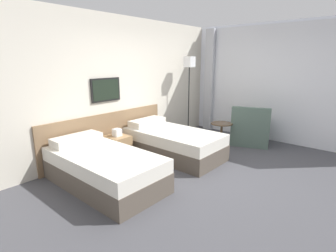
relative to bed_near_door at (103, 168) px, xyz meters
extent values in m
plane|color=#47474C|center=(1.45, -0.98, -0.27)|extent=(16.00, 16.00, 0.00)
cube|color=beige|center=(1.45, 1.02, 1.08)|extent=(10.00, 0.06, 2.70)
cube|color=#846647|center=(0.82, 0.97, 0.17)|extent=(2.81, 0.04, 0.87)
cube|color=black|center=(0.82, 0.97, 1.05)|extent=(0.64, 0.03, 0.44)
cube|color=black|center=(0.82, 0.95, 1.05)|extent=(0.58, 0.01, 0.38)
cube|color=white|center=(4.06, -1.25, 1.08)|extent=(0.06, 4.47, 2.70)
cube|color=silver|center=(4.01, -1.25, 1.05)|extent=(0.03, 4.11, 2.64)
cube|color=#B7BAC1|center=(3.93, 0.64, 1.05)|extent=(0.10, 0.24, 2.64)
cube|color=brown|center=(0.00, -0.03, -0.11)|extent=(1.00, 1.92, 0.31)
cube|color=silver|center=(0.00, -0.03, 0.14)|extent=(0.99, 1.90, 0.21)
cube|color=silver|center=(0.00, 0.71, 0.31)|extent=(0.80, 0.34, 0.13)
cube|color=brown|center=(1.65, -0.03, -0.11)|extent=(1.00, 1.92, 0.31)
cube|color=silver|center=(1.65, -0.03, 0.14)|extent=(0.99, 1.90, 0.21)
cube|color=silver|center=(1.65, 0.71, 0.31)|extent=(0.80, 0.34, 0.13)
cube|color=#9E7A51|center=(0.82, 0.69, -0.04)|extent=(0.39, 0.43, 0.46)
cube|color=white|center=(0.82, 0.69, 0.26)|extent=(0.14, 0.14, 0.14)
cylinder|color=black|center=(2.99, 0.61, -0.26)|extent=(0.24, 0.24, 0.02)
cylinder|color=black|center=(2.99, 0.61, 0.59)|extent=(0.02, 0.02, 1.68)
cube|color=white|center=(2.99, 0.61, 1.55)|extent=(0.21, 0.21, 0.25)
cylinder|color=brown|center=(2.85, -0.41, -0.26)|extent=(0.31, 0.31, 0.01)
cylinder|color=brown|center=(2.85, -0.41, -0.01)|extent=(0.05, 0.05, 0.48)
cylinder|color=brown|center=(2.85, -0.41, 0.24)|extent=(0.47, 0.47, 0.02)
cube|color=#4C6056|center=(3.46, -0.81, -0.06)|extent=(1.01, 1.02, 0.41)
cube|color=#4C6056|center=(3.14, -0.93, 0.38)|extent=(0.37, 0.79, 0.47)
cube|color=#4C6056|center=(3.58, -1.15, 0.23)|extent=(0.66, 0.31, 0.18)
cube|color=#4C6056|center=(3.34, -0.48, 0.23)|extent=(0.66, 0.31, 0.18)
camera|label=1|loc=(-2.16, -3.17, 1.60)|focal=28.00mm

